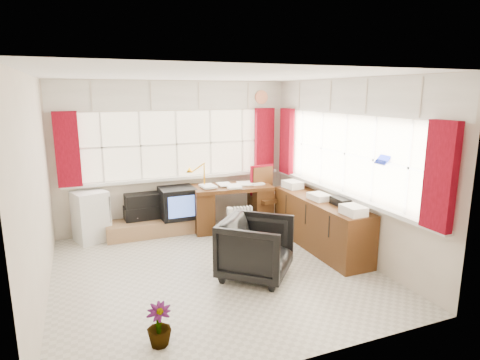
{
  "coord_description": "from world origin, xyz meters",
  "views": [
    {
      "loc": [
        -1.53,
        -4.67,
        2.3
      ],
      "look_at": [
        0.58,
        0.55,
        1.07
      ],
      "focal_mm": 30.0,
      "sensor_mm": 36.0,
      "label": 1
    }
  ],
  "objects_px": {
    "desk_lamp": "(204,170)",
    "credenza": "(320,223)",
    "radiator": "(241,226)",
    "tv_bench": "(150,227)",
    "crt_tv": "(178,203)",
    "mini_fridge": "(91,216)",
    "task_chair": "(265,195)",
    "office_chair": "(256,248)",
    "desk": "(232,205)"
  },
  "relations": [
    {
      "from": "desk_lamp",
      "to": "credenza",
      "type": "relative_size",
      "value": 0.2
    },
    {
      "from": "radiator",
      "to": "tv_bench",
      "type": "bearing_deg",
      "value": 150.58
    },
    {
      "from": "credenza",
      "to": "crt_tv",
      "type": "bearing_deg",
      "value": 140.78
    },
    {
      "from": "crt_tv",
      "to": "mini_fridge",
      "type": "xyz_separation_m",
      "value": [
        -1.36,
        0.12,
        -0.11
      ]
    },
    {
      "from": "tv_bench",
      "to": "task_chair",
      "type": "bearing_deg",
      "value": -9.06
    },
    {
      "from": "radiator",
      "to": "credenza",
      "type": "distance_m",
      "value": 1.24
    },
    {
      "from": "radiator",
      "to": "crt_tv",
      "type": "bearing_deg",
      "value": 140.51
    },
    {
      "from": "desk_lamp",
      "to": "credenza",
      "type": "xyz_separation_m",
      "value": [
        1.37,
        -1.39,
        -0.65
      ]
    },
    {
      "from": "task_chair",
      "to": "office_chair",
      "type": "xyz_separation_m",
      "value": [
        -0.95,
        -1.75,
        -0.19
      ]
    },
    {
      "from": "tv_bench",
      "to": "credenza",
      "type": "bearing_deg",
      "value": -33.7
    },
    {
      "from": "crt_tv",
      "to": "task_chair",
      "type": "bearing_deg",
      "value": -10.4
    },
    {
      "from": "office_chair",
      "to": "radiator",
      "type": "relative_size",
      "value": 1.58
    },
    {
      "from": "crt_tv",
      "to": "tv_bench",
      "type": "bearing_deg",
      "value": 175.27
    },
    {
      "from": "desk",
      "to": "desk_lamp",
      "type": "xyz_separation_m",
      "value": [
        -0.46,
        0.08,
        0.62
      ]
    },
    {
      "from": "desk",
      "to": "desk_lamp",
      "type": "relative_size",
      "value": 3.39
    },
    {
      "from": "task_chair",
      "to": "desk_lamp",
      "type": "bearing_deg",
      "value": 170.17
    },
    {
      "from": "desk",
      "to": "crt_tv",
      "type": "bearing_deg",
      "value": 169.23
    },
    {
      "from": "desk_lamp",
      "to": "credenza",
      "type": "height_order",
      "value": "desk_lamp"
    },
    {
      "from": "credenza",
      "to": "mini_fridge",
      "type": "relative_size",
      "value": 2.5
    },
    {
      "from": "task_chair",
      "to": "credenza",
      "type": "distance_m",
      "value": 1.27
    },
    {
      "from": "desk",
      "to": "office_chair",
      "type": "distance_m",
      "value": 1.89
    },
    {
      "from": "radiator",
      "to": "desk_lamp",
      "type": "bearing_deg",
      "value": 123.96
    },
    {
      "from": "desk",
      "to": "crt_tv",
      "type": "height_order",
      "value": "desk"
    },
    {
      "from": "task_chair",
      "to": "radiator",
      "type": "height_order",
      "value": "task_chair"
    },
    {
      "from": "task_chair",
      "to": "mini_fridge",
      "type": "height_order",
      "value": "task_chair"
    },
    {
      "from": "credenza",
      "to": "mini_fridge",
      "type": "height_order",
      "value": "credenza"
    },
    {
      "from": "radiator",
      "to": "mini_fridge",
      "type": "bearing_deg",
      "value": 159.6
    },
    {
      "from": "radiator",
      "to": "tv_bench",
      "type": "distance_m",
      "value": 1.52
    },
    {
      "from": "mini_fridge",
      "to": "tv_bench",
      "type": "bearing_deg",
      "value": -5.09
    },
    {
      "from": "task_chair",
      "to": "mini_fridge",
      "type": "bearing_deg",
      "value": 172.19
    },
    {
      "from": "desk",
      "to": "task_chair",
      "type": "xyz_separation_m",
      "value": [
        0.57,
        -0.1,
        0.15
      ]
    },
    {
      "from": "desk",
      "to": "office_chair",
      "type": "xyz_separation_m",
      "value": [
        -0.39,
        -1.85,
        -0.04
      ]
    },
    {
      "from": "tv_bench",
      "to": "mini_fridge",
      "type": "bearing_deg",
      "value": 174.91
    },
    {
      "from": "desk",
      "to": "credenza",
      "type": "xyz_separation_m",
      "value": [
        0.91,
        -1.31,
        -0.03
      ]
    },
    {
      "from": "task_chair",
      "to": "tv_bench",
      "type": "bearing_deg",
      "value": 170.94
    },
    {
      "from": "task_chair",
      "to": "tv_bench",
      "type": "height_order",
      "value": "task_chair"
    },
    {
      "from": "desk",
      "to": "tv_bench",
      "type": "relative_size",
      "value": 0.99
    },
    {
      "from": "crt_tv",
      "to": "mini_fridge",
      "type": "height_order",
      "value": "mini_fridge"
    },
    {
      "from": "office_chair",
      "to": "radiator",
      "type": "bearing_deg",
      "value": 26.64
    },
    {
      "from": "desk",
      "to": "task_chair",
      "type": "relative_size",
      "value": 1.29
    },
    {
      "from": "task_chair",
      "to": "office_chair",
      "type": "height_order",
      "value": "task_chair"
    },
    {
      "from": "office_chair",
      "to": "mini_fridge",
      "type": "xyz_separation_m",
      "value": [
        -1.88,
        2.14,
        0.02
      ]
    },
    {
      "from": "tv_bench",
      "to": "mini_fridge",
      "type": "distance_m",
      "value": 0.94
    },
    {
      "from": "desk_lamp",
      "to": "office_chair",
      "type": "height_order",
      "value": "desk_lamp"
    },
    {
      "from": "tv_bench",
      "to": "crt_tv",
      "type": "relative_size",
      "value": 2.44
    },
    {
      "from": "desk",
      "to": "office_chair",
      "type": "bearing_deg",
      "value": -101.77
    },
    {
      "from": "desk",
      "to": "office_chair",
      "type": "height_order",
      "value": "desk"
    },
    {
      "from": "tv_bench",
      "to": "crt_tv",
      "type": "bearing_deg",
      "value": -4.73
    },
    {
      "from": "desk",
      "to": "crt_tv",
      "type": "distance_m",
      "value": 0.93
    },
    {
      "from": "desk_lamp",
      "to": "mini_fridge",
      "type": "bearing_deg",
      "value": 173.35
    }
  ]
}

